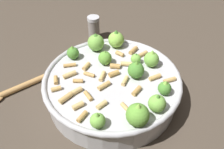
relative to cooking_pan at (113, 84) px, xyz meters
The scene contains 4 objects.
ground_plane 0.04m from the cooking_pan, 28.03° to the right, with size 2.40×2.40×0.00m, color #42382D.
cooking_pan is the anchor object (origin of this frame).
pepper_shaker 0.29m from the cooking_pan, 137.77° to the right, with size 0.04×0.04×0.08m.
wooden_spoon 0.26m from the cooking_pan, 65.77° to the right, with size 0.21×0.11×0.02m.
Camera 1 is at (0.36, 0.20, 0.44)m, focal length 35.60 mm.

